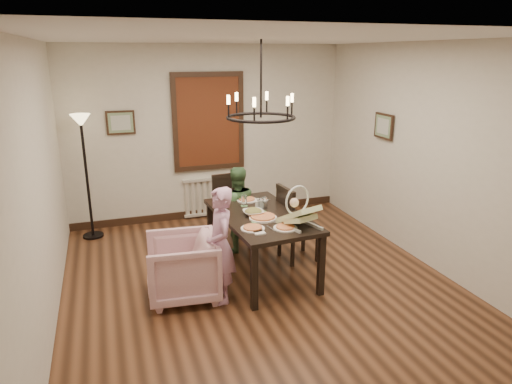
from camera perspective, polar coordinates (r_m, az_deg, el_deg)
room_shell at (r=5.46m, az=-0.93°, el=3.71°), size 4.51×5.00×2.81m
dining_table at (r=5.57m, az=0.58°, el=-3.59°), size 1.06×1.73×0.78m
chair_far at (r=6.44m, az=-2.93°, el=-2.44°), size 0.49×0.49×1.03m
chair_right at (r=6.05m, az=5.37°, el=-3.82°), size 0.49×0.49×1.03m
armchair at (r=5.23m, az=-9.17°, el=-9.26°), size 0.86×0.85×0.72m
elderly_woman at (r=5.04m, az=-4.43°, el=-7.83°), size 0.27×0.40×1.08m
seated_man at (r=6.30m, az=-2.46°, el=-3.07°), size 0.49×0.39×0.99m
baby_bouncer at (r=5.13m, az=5.34°, el=-2.59°), size 0.49×0.57×0.32m
salad_bowl at (r=5.49m, az=-0.33°, el=-2.55°), size 0.30×0.30×0.07m
pizza_platter at (r=5.38m, az=0.87°, el=-3.17°), size 0.33×0.33×0.04m
drinking_glass at (r=5.70m, az=0.64°, el=-1.51°), size 0.06×0.06×0.13m
window_blinds at (r=7.41m, az=-5.95°, el=8.71°), size 1.00×0.03×1.40m
radiator at (r=7.71m, az=-5.70°, el=-0.51°), size 0.92×0.12×0.62m
picture_back at (r=7.24m, az=-16.56°, el=8.31°), size 0.42×0.03×0.36m
picture_right at (r=6.85m, az=15.68°, el=7.93°), size 0.03×0.42×0.36m
floor_lamp at (r=7.07m, az=-20.37°, el=1.53°), size 0.30×0.30×1.80m
chandelier at (r=5.26m, az=0.62°, el=9.30°), size 0.80×0.80×0.04m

